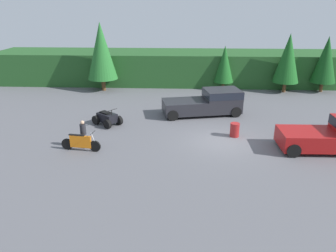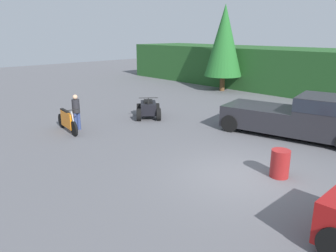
{
  "view_description": "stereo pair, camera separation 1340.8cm",
  "coord_description": "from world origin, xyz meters",
  "views": [
    {
      "loc": [
        -2.42,
        -18.46,
        7.88
      ],
      "look_at": [
        -3.32,
        -0.02,
        0.95
      ],
      "focal_mm": 35.0,
      "sensor_mm": 36.0,
      "label": 1
    },
    {
      "loc": [
        5.34,
        -8.11,
        4.36
      ],
      "look_at": [
        -3.32,
        -0.02,
        0.95
      ],
      "focal_mm": 35.0,
      "sensor_mm": 36.0,
      "label": 2
    }
  ],
  "objects": [
    {
      "name": "tree_left",
      "position": [
        -10.09,
        12.01,
        3.73
      ],
      "size": [
        2.79,
        2.79,
        6.35
      ],
      "color": "brown",
      "rests_on": "ground_plane"
    },
    {
      "name": "steel_barrel",
      "position": [
        0.83,
        0.86,
        0.44
      ],
      "size": [
        0.58,
        0.58,
        0.88
      ],
      "color": "maroon",
      "rests_on": "ground_plane"
    },
    {
      "name": "hillside_backdrop",
      "position": [
        0.0,
        16.0,
        1.58
      ],
      "size": [
        44.0,
        6.0,
        3.17
      ],
      "color": "#235123",
      "rests_on": "ground_plane"
    },
    {
      "name": "rider_person",
      "position": [
        -8.13,
        -1.26,
        0.9
      ],
      "size": [
        0.39,
        0.39,
        1.65
      ],
      "rotation": [
        0.0,
        0.0,
        0.15
      ],
      "color": "navy",
      "rests_on": "ground_plane"
    },
    {
      "name": "ground_plane",
      "position": [
        0.0,
        0.0,
        0.0
      ],
      "size": [
        80.0,
        80.0,
        0.0
      ],
      "primitive_type": "plane",
      "color": "#5B5B60"
    },
    {
      "name": "tree_mid_left",
      "position": [
        1.42,
        12.88,
        2.47
      ],
      "size": [
        1.85,
        1.85,
        4.2
      ],
      "color": "brown",
      "rests_on": "ground_plane"
    },
    {
      "name": "pickup_truck_second",
      "position": [
        -0.49,
        5.25,
        0.98
      ],
      "size": [
        6.06,
        3.36,
        1.87
      ],
      "rotation": [
        0.0,
        0.0,
        0.21
      ],
      "color": "#232328",
      "rests_on": "ground_plane"
    },
    {
      "name": "tree_right",
      "position": [
        10.61,
        12.5,
        3.02
      ],
      "size": [
        2.26,
        2.26,
        5.14
      ],
      "color": "brown",
      "rests_on": "ground_plane"
    },
    {
      "name": "dirt_bike",
      "position": [
        -8.19,
        -1.71,
        0.49
      ],
      "size": [
        2.33,
        0.6,
        1.18
      ],
      "rotation": [
        0.0,
        0.0,
        -0.13
      ],
      "color": "black",
      "rests_on": "ground_plane"
    },
    {
      "name": "tree_mid_right",
      "position": [
        7.07,
        12.2,
        3.18
      ],
      "size": [
        2.38,
        2.38,
        5.41
      ],
      "color": "brown",
      "rests_on": "ground_plane"
    },
    {
      "name": "quad_atv",
      "position": [
        -7.64,
        2.6,
        0.46
      ],
      "size": [
        2.24,
        2.13,
        1.17
      ],
      "rotation": [
        0.0,
        0.0,
        -0.67
      ],
      "color": "black",
      "rests_on": "ground_plane"
    }
  ]
}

